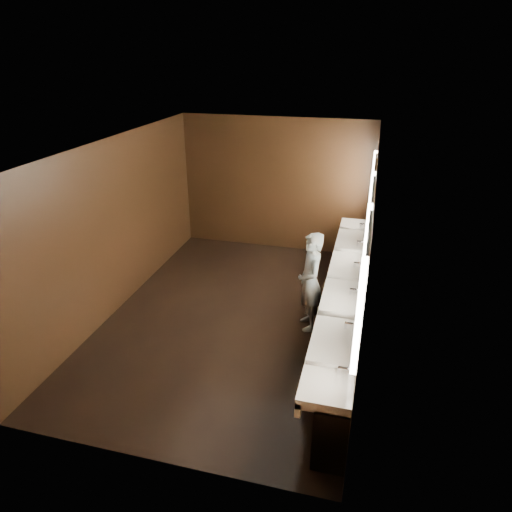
# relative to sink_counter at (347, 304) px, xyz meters

# --- Properties ---
(floor) EXTENTS (6.00, 6.00, 0.00)m
(floor) POSITION_rel_sink_counter_xyz_m (-1.79, -0.00, -0.50)
(floor) COLOR black
(floor) RESTS_ON ground
(ceiling) EXTENTS (4.00, 6.00, 0.02)m
(ceiling) POSITION_rel_sink_counter_xyz_m (-1.79, -0.00, 2.30)
(ceiling) COLOR #2D2D2B
(ceiling) RESTS_ON wall_back
(wall_back) EXTENTS (4.00, 0.02, 2.80)m
(wall_back) POSITION_rel_sink_counter_xyz_m (-1.79, 3.00, 0.90)
(wall_back) COLOR black
(wall_back) RESTS_ON floor
(wall_front) EXTENTS (4.00, 0.02, 2.80)m
(wall_front) POSITION_rel_sink_counter_xyz_m (-1.79, -3.00, 0.90)
(wall_front) COLOR black
(wall_front) RESTS_ON floor
(wall_left) EXTENTS (0.02, 6.00, 2.80)m
(wall_left) POSITION_rel_sink_counter_xyz_m (-3.79, -0.00, 0.90)
(wall_left) COLOR black
(wall_left) RESTS_ON floor
(wall_right) EXTENTS (0.02, 6.00, 2.80)m
(wall_right) POSITION_rel_sink_counter_xyz_m (0.21, -0.00, 0.90)
(wall_right) COLOR black
(wall_right) RESTS_ON floor
(sink_counter) EXTENTS (0.55, 5.40, 1.01)m
(sink_counter) POSITION_rel_sink_counter_xyz_m (0.00, 0.00, 0.00)
(sink_counter) COLOR black
(sink_counter) RESTS_ON floor
(mirror_band) EXTENTS (0.06, 5.03, 1.15)m
(mirror_band) POSITION_rel_sink_counter_xyz_m (0.19, -0.00, 1.25)
(mirror_band) COLOR white
(mirror_band) RESTS_ON wall_right
(person) EXTENTS (0.55, 0.67, 1.59)m
(person) POSITION_rel_sink_counter_xyz_m (-0.59, 0.00, 0.30)
(person) COLOR #9CD0E8
(person) RESTS_ON floor
(trash_bin) EXTENTS (0.51, 0.51, 0.60)m
(trash_bin) POSITION_rel_sink_counter_xyz_m (-0.22, -1.58, -0.19)
(trash_bin) COLOR black
(trash_bin) RESTS_ON floor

